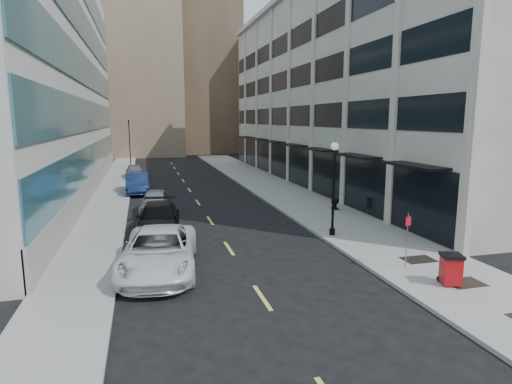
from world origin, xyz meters
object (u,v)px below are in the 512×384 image
car_silver_sedan (155,201)px  lamppost (334,180)px  trash_bin (451,268)px  car_black_pickup (158,219)px  sign_post (407,233)px  traffic_signal (129,123)px  car_white_van (159,251)px  urn_planter (335,203)px  car_grey_sedan (134,171)px  car_blue_sedan (137,183)px

car_silver_sedan → lamppost: 12.66m
trash_bin → car_black_pickup: bearing=151.0°
sign_post → traffic_signal: bearing=93.6°
car_black_pickup → sign_post: 13.08m
traffic_signal → trash_bin: traffic_signal is taller
car_black_pickup → lamppost: lamppost is taller
car_white_van → urn_planter: bearing=44.0°
car_silver_sedan → urn_planter: bearing=-6.7°
car_grey_sedan → sign_post: size_ratio=1.91×
trash_bin → urn_planter: 13.51m
car_silver_sedan → sign_post: bearing=-49.2°
car_silver_sedan → car_grey_sedan: car_silver_sedan is taller
trash_bin → lamppost: bearing=117.3°
urn_planter → trash_bin: bearing=-97.0°
sign_post → car_silver_sedan: bearing=112.8°
lamppost → sign_post: size_ratio=2.15×
traffic_signal → car_white_van: size_ratio=1.10×
traffic_signal → car_silver_sedan: size_ratio=1.53×
urn_planter → lamppost: bearing=-116.4°
car_blue_sedan → car_grey_sedan: car_blue_sedan is taller
urn_planter → car_blue_sedan: bearing=139.8°
car_white_van → car_silver_sedan: bearing=96.5°
car_white_van → lamppost: lamppost is taller
traffic_signal → car_white_van: 42.81m
lamppost → traffic_signal: bearing=105.8°
car_white_van → trash_bin: 11.28m
car_white_van → car_black_pickup: bearing=95.7°
traffic_signal → car_black_pickup: size_ratio=1.26×
car_blue_sedan → lamppost: lamppost is taller
urn_planter → car_white_van: bearing=-143.5°
lamppost → car_blue_sedan: bearing=120.9°
car_white_van → car_silver_sedan: (0.19, 11.72, -0.11)m
traffic_signal → car_grey_sedan: bearing=-86.9°
car_silver_sedan → trash_bin: (10.14, -16.24, 0.01)m
car_blue_sedan → car_grey_sedan: size_ratio=1.17×
car_silver_sedan → sign_post: (9.60, -14.25, 0.88)m
car_black_pickup → lamppost: 9.75m
trash_bin → sign_post: (-0.54, 1.99, 0.87)m
traffic_signal → car_white_van: bearing=-87.2°
sign_post → urn_planter: (2.20, 11.42, -1.06)m
car_black_pickup → sign_post: bearing=-37.2°
car_white_van → urn_planter: 14.93m
car_white_van → car_blue_sedan: size_ratio=1.22×
car_blue_sedan → trash_bin: car_blue_sedan is taller
car_grey_sedan → lamppost: bearing=-70.5°
car_black_pickup → car_blue_sedan: car_blue_sedan is taller
traffic_signal → trash_bin: bearing=-75.2°
car_grey_sedan → car_blue_sedan: bearing=-89.9°
car_black_pickup → car_white_van: bearing=-86.3°
car_blue_sedan → car_grey_sedan: (-0.36, 9.58, -0.10)m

